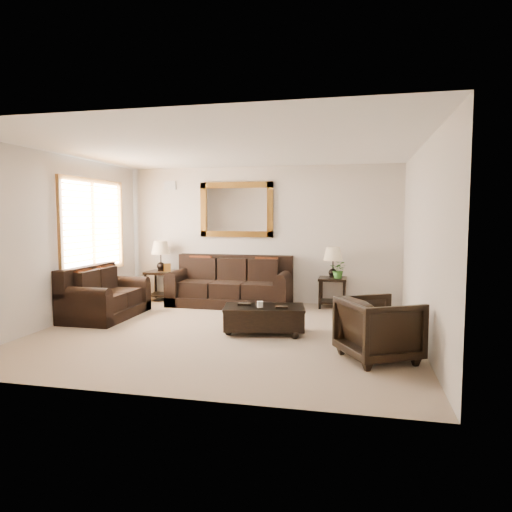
% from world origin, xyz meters
% --- Properties ---
extents(room, '(5.51, 5.01, 2.71)m').
position_xyz_m(room, '(0.00, 0.00, 1.35)').
color(room, gray).
rests_on(room, ground).
extents(window, '(0.07, 1.96, 1.66)m').
position_xyz_m(window, '(-2.70, 0.90, 1.55)').
color(window, white).
rests_on(window, room).
extents(mirror, '(1.50, 0.06, 1.10)m').
position_xyz_m(mirror, '(-0.48, 2.47, 1.85)').
color(mirror, '#512E10').
rests_on(mirror, room).
extents(air_vent, '(0.25, 0.02, 0.18)m').
position_xyz_m(air_vent, '(-1.90, 2.48, 2.35)').
color(air_vent, '#999999').
rests_on(air_vent, room).
extents(sofa, '(2.32, 1.00, 0.95)m').
position_xyz_m(sofa, '(-0.48, 2.04, 0.34)').
color(sofa, black).
rests_on(sofa, room).
extents(loveseat, '(0.92, 1.55, 0.87)m').
position_xyz_m(loveseat, '(-2.33, 0.52, 0.32)').
color(loveseat, black).
rests_on(loveseat, room).
extents(end_table_left, '(0.55, 0.55, 1.21)m').
position_xyz_m(end_table_left, '(-2.00, 2.18, 0.79)').
color(end_table_left, black).
rests_on(end_table_left, room).
extents(end_table_right, '(0.52, 0.52, 1.14)m').
position_xyz_m(end_table_right, '(1.46, 2.20, 0.74)').
color(end_table_right, black).
rests_on(end_table_right, room).
extents(coffee_table, '(1.27, 0.83, 0.50)m').
position_xyz_m(coffee_table, '(0.57, 0.06, 0.25)').
color(coffee_table, black).
rests_on(coffee_table, room).
extents(armchair, '(1.05, 1.07, 0.83)m').
position_xyz_m(armchair, '(2.16, -0.89, 0.41)').
color(armchair, black).
rests_on(armchair, floor).
extents(potted_plant, '(0.35, 0.38, 0.26)m').
position_xyz_m(potted_plant, '(1.57, 2.11, 0.69)').
color(potted_plant, '#2E6121').
rests_on(potted_plant, end_table_right).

